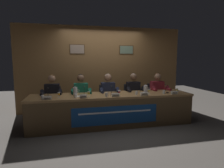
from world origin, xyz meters
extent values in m
plane|color=#4C4742|center=(0.00, 0.00, 0.00)|extent=(12.00, 12.00, 0.00)
cube|color=brown|center=(0.00, 1.40, 1.30)|extent=(5.11, 0.12, 2.60)
cube|color=#4C3319|center=(-0.76, 1.33, 1.90)|extent=(0.45, 0.02, 0.29)
cube|color=gray|center=(-0.76, 1.32, 1.90)|extent=(0.41, 0.01, 0.25)
cube|color=#4C3319|center=(0.76, 1.33, 1.90)|extent=(0.46, 0.02, 0.28)
cube|color=slate|center=(0.76, 1.32, 1.90)|extent=(0.42, 0.01, 0.24)
cube|color=olive|center=(0.00, 0.00, 0.73)|extent=(3.91, 0.87, 0.05)
cube|color=brown|center=(0.00, -0.42, 0.35)|extent=(3.85, 0.04, 0.70)
cube|color=brown|center=(-1.90, 0.00, 0.35)|extent=(0.08, 0.79, 0.70)
cube|color=brown|center=(1.90, 0.00, 0.35)|extent=(0.08, 0.79, 0.70)
cube|color=#19478C|center=(-0.01, -0.44, 0.35)|extent=(1.95, 0.01, 0.42)
cube|color=white|center=(-0.01, -0.44, 0.42)|extent=(1.66, 0.00, 0.04)
cylinder|color=black|center=(-1.44, 0.54, 0.01)|extent=(0.44, 0.44, 0.02)
cylinder|color=black|center=(-1.44, 0.54, 0.22)|extent=(0.05, 0.05, 0.40)
cube|color=#232328|center=(-1.44, 0.54, 0.43)|extent=(0.44, 0.44, 0.03)
cube|color=#232328|center=(-1.44, 0.74, 0.67)|extent=(0.40, 0.05, 0.44)
cylinder|color=black|center=(-1.54, 0.19, 0.22)|extent=(0.10, 0.10, 0.45)
cylinder|color=black|center=(-1.34, 0.19, 0.22)|extent=(0.10, 0.10, 0.45)
cylinder|color=black|center=(-1.54, 0.34, 0.50)|extent=(0.13, 0.34, 0.13)
cylinder|color=black|center=(-1.34, 0.34, 0.50)|extent=(0.13, 0.34, 0.13)
cube|color=black|center=(-1.44, 0.51, 0.74)|extent=(0.36, 0.20, 0.48)
sphere|color=#8E664C|center=(-1.44, 0.49, 1.11)|extent=(0.19, 0.19, 0.19)
sphere|color=#593819|center=(-1.44, 0.50, 1.13)|extent=(0.17, 0.17, 0.17)
cylinder|color=black|center=(-1.65, 0.41, 0.76)|extent=(0.09, 0.30, 0.25)
cylinder|color=black|center=(-1.23, 0.41, 0.76)|extent=(0.09, 0.30, 0.25)
cylinder|color=black|center=(-1.65, 0.25, 0.78)|extent=(0.07, 0.24, 0.07)
cylinder|color=black|center=(-1.23, 0.25, 0.78)|extent=(0.07, 0.24, 0.07)
cube|color=white|center=(-1.46, -0.37, 0.79)|extent=(0.17, 0.03, 0.08)
cube|color=white|center=(-1.46, -0.33, 0.79)|extent=(0.17, 0.03, 0.08)
cube|color=black|center=(-1.46, -0.37, 0.79)|extent=(0.12, 0.01, 0.01)
cylinder|color=white|center=(-1.24, -0.19, 0.75)|extent=(0.06, 0.06, 0.00)
cylinder|color=white|center=(-1.24, -0.19, 0.78)|extent=(0.01, 0.01, 0.05)
cone|color=white|center=(-1.24, -0.19, 0.84)|extent=(0.06, 0.06, 0.06)
cylinder|color=orange|center=(-1.24, -0.19, 0.84)|extent=(0.04, 0.04, 0.04)
cylinder|color=silver|center=(-1.56, -0.27, 0.79)|extent=(0.06, 0.06, 0.08)
cylinder|color=silver|center=(-1.56, -0.27, 0.78)|extent=(0.05, 0.05, 0.05)
cylinder|color=black|center=(-1.48, -0.12, 0.76)|extent=(0.06, 0.06, 0.02)
cylinder|color=black|center=(-1.48, -0.06, 0.86)|extent=(0.01, 0.13, 0.18)
sphere|color=#2D2D2D|center=(-1.48, 0.00, 0.95)|extent=(0.03, 0.03, 0.03)
cylinder|color=black|center=(-0.72, 0.54, 0.01)|extent=(0.44, 0.44, 0.02)
cylinder|color=black|center=(-0.72, 0.54, 0.22)|extent=(0.05, 0.05, 0.40)
cube|color=#232328|center=(-0.72, 0.54, 0.43)|extent=(0.44, 0.44, 0.03)
cube|color=#232328|center=(-0.72, 0.74, 0.67)|extent=(0.40, 0.05, 0.44)
cylinder|color=black|center=(-0.82, 0.19, 0.22)|extent=(0.10, 0.10, 0.45)
cylinder|color=black|center=(-0.62, 0.19, 0.22)|extent=(0.10, 0.10, 0.45)
cylinder|color=black|center=(-0.82, 0.34, 0.50)|extent=(0.13, 0.34, 0.13)
cylinder|color=black|center=(-0.62, 0.34, 0.50)|extent=(0.13, 0.34, 0.13)
cube|color=#196047|center=(-0.72, 0.51, 0.74)|extent=(0.36, 0.20, 0.48)
sphere|color=brown|center=(-0.72, 0.49, 1.11)|extent=(0.19, 0.19, 0.19)
sphere|color=black|center=(-0.72, 0.50, 1.13)|extent=(0.17, 0.17, 0.17)
cylinder|color=#196047|center=(-0.93, 0.41, 0.76)|extent=(0.09, 0.30, 0.25)
cylinder|color=#196047|center=(-0.51, 0.41, 0.76)|extent=(0.09, 0.30, 0.25)
cylinder|color=#196047|center=(-0.93, 0.25, 0.78)|extent=(0.07, 0.24, 0.07)
cylinder|color=#196047|center=(-0.51, 0.25, 0.78)|extent=(0.07, 0.24, 0.07)
cube|color=white|center=(-0.72, -0.36, 0.79)|extent=(0.16, 0.03, 0.08)
cube|color=white|center=(-0.72, -0.33, 0.79)|extent=(0.16, 0.03, 0.08)
cube|color=black|center=(-0.72, -0.37, 0.79)|extent=(0.11, 0.01, 0.01)
cylinder|color=white|center=(-0.59, -0.23, 0.75)|extent=(0.06, 0.06, 0.00)
cylinder|color=white|center=(-0.59, -0.23, 0.78)|extent=(0.01, 0.01, 0.05)
cone|color=white|center=(-0.59, -0.23, 0.84)|extent=(0.06, 0.06, 0.06)
cylinder|color=yellow|center=(-0.59, -0.23, 0.84)|extent=(0.04, 0.04, 0.04)
cylinder|color=silver|center=(-0.88, -0.24, 0.79)|extent=(0.06, 0.06, 0.08)
cylinder|color=silver|center=(-0.88, -0.24, 0.78)|extent=(0.05, 0.05, 0.05)
cylinder|color=black|center=(-0.67, -0.09, 0.76)|extent=(0.06, 0.06, 0.02)
cylinder|color=black|center=(-0.67, -0.02, 0.86)|extent=(0.01, 0.13, 0.18)
sphere|color=#2D2D2D|center=(-0.67, 0.04, 0.95)|extent=(0.03, 0.03, 0.03)
cylinder|color=black|center=(0.00, 0.54, 0.01)|extent=(0.44, 0.44, 0.02)
cylinder|color=black|center=(0.00, 0.54, 0.22)|extent=(0.05, 0.05, 0.40)
cube|color=#232328|center=(0.00, 0.54, 0.43)|extent=(0.44, 0.44, 0.03)
cube|color=#232328|center=(0.00, 0.74, 0.67)|extent=(0.40, 0.05, 0.44)
cylinder|color=black|center=(-0.10, 0.19, 0.22)|extent=(0.10, 0.10, 0.45)
cylinder|color=black|center=(0.10, 0.19, 0.22)|extent=(0.10, 0.10, 0.45)
cylinder|color=black|center=(-0.10, 0.34, 0.50)|extent=(0.13, 0.34, 0.13)
cylinder|color=black|center=(0.10, 0.34, 0.50)|extent=(0.13, 0.34, 0.13)
cube|color=#1E2338|center=(0.00, 0.51, 0.74)|extent=(0.36, 0.20, 0.48)
sphere|color=#8E664C|center=(0.00, 0.49, 1.11)|extent=(0.19, 0.19, 0.19)
sphere|color=gray|center=(0.00, 0.50, 1.13)|extent=(0.17, 0.17, 0.17)
cylinder|color=#1E2338|center=(-0.21, 0.41, 0.76)|extent=(0.09, 0.30, 0.25)
cylinder|color=#1E2338|center=(0.21, 0.41, 0.76)|extent=(0.09, 0.30, 0.25)
cylinder|color=#1E2338|center=(-0.21, 0.25, 0.78)|extent=(0.07, 0.24, 0.07)
cylinder|color=#1E2338|center=(0.21, 0.25, 0.78)|extent=(0.07, 0.24, 0.07)
cube|color=white|center=(0.01, -0.36, 0.79)|extent=(0.17, 0.03, 0.08)
cube|color=white|center=(0.01, -0.33, 0.79)|extent=(0.17, 0.03, 0.08)
cube|color=black|center=(0.01, -0.37, 0.79)|extent=(0.12, 0.01, 0.01)
cylinder|color=white|center=(0.12, -0.22, 0.75)|extent=(0.06, 0.06, 0.00)
cylinder|color=white|center=(0.12, -0.22, 0.78)|extent=(0.01, 0.01, 0.05)
cone|color=white|center=(0.12, -0.22, 0.84)|extent=(0.06, 0.06, 0.06)
cylinder|color=#B21E2D|center=(0.12, -0.22, 0.84)|extent=(0.04, 0.04, 0.04)
cylinder|color=silver|center=(-0.19, -0.27, 0.79)|extent=(0.06, 0.06, 0.08)
cylinder|color=silver|center=(-0.19, -0.27, 0.78)|extent=(0.05, 0.05, 0.05)
cylinder|color=black|center=(-0.01, -0.10, 0.76)|extent=(0.06, 0.06, 0.02)
cylinder|color=black|center=(-0.01, -0.04, 0.86)|extent=(0.01, 0.13, 0.18)
sphere|color=#2D2D2D|center=(-0.01, 0.02, 0.95)|extent=(0.03, 0.03, 0.03)
cylinder|color=black|center=(0.72, 0.54, 0.01)|extent=(0.44, 0.44, 0.02)
cylinder|color=black|center=(0.72, 0.54, 0.22)|extent=(0.05, 0.05, 0.40)
cube|color=#232328|center=(0.72, 0.54, 0.43)|extent=(0.44, 0.44, 0.03)
cube|color=#232328|center=(0.72, 0.74, 0.67)|extent=(0.40, 0.05, 0.44)
cylinder|color=black|center=(0.62, 0.19, 0.22)|extent=(0.10, 0.10, 0.45)
cylinder|color=black|center=(0.82, 0.19, 0.22)|extent=(0.10, 0.10, 0.45)
cylinder|color=black|center=(0.62, 0.34, 0.50)|extent=(0.13, 0.34, 0.13)
cylinder|color=black|center=(0.82, 0.34, 0.50)|extent=(0.13, 0.34, 0.13)
cube|color=black|center=(0.72, 0.51, 0.74)|extent=(0.36, 0.20, 0.48)
sphere|color=brown|center=(0.72, 0.49, 1.11)|extent=(0.19, 0.19, 0.19)
sphere|color=gray|center=(0.72, 0.50, 1.13)|extent=(0.17, 0.17, 0.17)
cylinder|color=black|center=(0.51, 0.41, 0.76)|extent=(0.09, 0.30, 0.25)
cylinder|color=black|center=(0.93, 0.41, 0.76)|extent=(0.09, 0.30, 0.25)
cylinder|color=black|center=(0.51, 0.25, 0.78)|extent=(0.07, 0.24, 0.07)
cylinder|color=black|center=(0.93, 0.25, 0.78)|extent=(0.07, 0.24, 0.07)
cube|color=white|center=(0.69, -0.37, 0.79)|extent=(0.18, 0.03, 0.08)
cube|color=white|center=(0.69, -0.34, 0.79)|extent=(0.18, 0.03, 0.08)
cube|color=black|center=(0.69, -0.38, 0.79)|extent=(0.13, 0.01, 0.01)
cylinder|color=white|center=(0.89, -0.18, 0.75)|extent=(0.06, 0.06, 0.00)
cylinder|color=white|center=(0.89, -0.18, 0.78)|extent=(0.01, 0.01, 0.05)
cone|color=white|center=(0.89, -0.18, 0.84)|extent=(0.06, 0.06, 0.06)
cylinder|color=yellow|center=(0.89, -0.18, 0.84)|extent=(0.04, 0.04, 0.04)
cylinder|color=silver|center=(0.56, -0.20, 0.79)|extent=(0.06, 0.06, 0.08)
cylinder|color=silver|center=(0.56, -0.20, 0.78)|extent=(0.05, 0.05, 0.05)
cylinder|color=black|center=(0.73, -0.11, 0.76)|extent=(0.06, 0.06, 0.02)
cylinder|color=black|center=(0.73, -0.04, 0.86)|extent=(0.01, 0.13, 0.18)
sphere|color=#2D2D2D|center=(0.73, 0.02, 0.95)|extent=(0.03, 0.03, 0.03)
cylinder|color=black|center=(1.44, 0.54, 0.01)|extent=(0.44, 0.44, 0.02)
cylinder|color=black|center=(1.44, 0.54, 0.22)|extent=(0.05, 0.05, 0.40)
cube|color=#232328|center=(1.44, 0.54, 0.43)|extent=(0.44, 0.44, 0.03)
cube|color=#232328|center=(1.44, 0.74, 0.67)|extent=(0.40, 0.05, 0.44)
cylinder|color=black|center=(1.34, 0.19, 0.22)|extent=(0.10, 0.10, 0.45)
cylinder|color=black|center=(1.54, 0.19, 0.22)|extent=(0.10, 0.10, 0.45)
cylinder|color=black|center=(1.34, 0.34, 0.50)|extent=(0.13, 0.34, 0.13)
cylinder|color=black|center=(1.54, 0.34, 0.50)|extent=(0.13, 0.34, 0.13)
cube|color=maroon|center=(1.44, 0.51, 0.74)|extent=(0.36, 0.20, 0.48)
sphere|color=#8E664C|center=(1.44, 0.49, 1.11)|extent=(0.19, 0.19, 0.19)
sphere|color=#331E0F|center=(1.44, 0.50, 1.13)|extent=(0.17, 0.17, 0.17)
cylinder|color=maroon|center=(1.23, 0.41, 0.76)|extent=(0.09, 0.30, 0.25)
cylinder|color=maroon|center=(1.65, 0.41, 0.76)|extent=(0.09, 0.30, 0.25)
cylinder|color=maroon|center=(1.23, 0.25, 0.78)|extent=(0.07, 0.24, 0.07)
cylinder|color=maroon|center=(1.65, 0.25, 0.78)|extent=(0.07, 0.24, 0.07)
cube|color=white|center=(1.48, -0.37, 0.79)|extent=(0.17, 0.03, 0.08)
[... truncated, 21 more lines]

